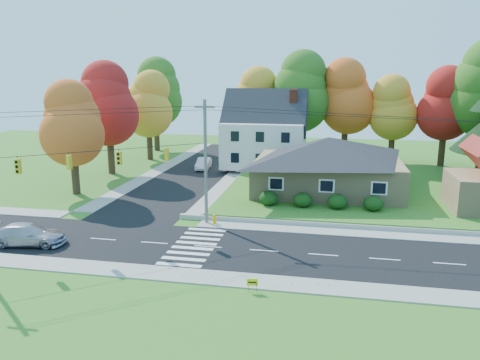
# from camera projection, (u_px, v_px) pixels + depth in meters

# --- Properties ---
(ground) EXTENTS (120.00, 120.00, 0.00)m
(ground) POSITION_uv_depth(u_px,v_px,m) (208.00, 247.00, 32.95)
(ground) COLOR #3D7923
(road_main) EXTENTS (90.00, 8.00, 0.02)m
(road_main) POSITION_uv_depth(u_px,v_px,m) (208.00, 247.00, 32.94)
(road_main) COLOR black
(road_main) RESTS_ON ground
(road_cross) EXTENTS (8.00, 44.00, 0.02)m
(road_cross) POSITION_uv_depth(u_px,v_px,m) (200.00, 170.00, 59.32)
(road_cross) COLOR black
(road_cross) RESTS_ON ground
(sidewalk_north) EXTENTS (90.00, 2.00, 0.08)m
(sidewalk_north) POSITION_uv_depth(u_px,v_px,m) (224.00, 224.00, 37.72)
(sidewalk_north) COLOR #9C9A90
(sidewalk_north) RESTS_ON ground
(sidewalk_south) EXTENTS (90.00, 2.00, 0.08)m
(sidewalk_south) POSITION_uv_depth(u_px,v_px,m) (187.00, 276.00, 28.15)
(sidewalk_south) COLOR #9C9A90
(sidewalk_south) RESTS_ON ground
(lawn) EXTENTS (30.00, 30.00, 0.50)m
(lawn) POSITION_uv_depth(u_px,v_px,m) (374.00, 184.00, 50.56)
(lawn) COLOR #3D7923
(lawn) RESTS_ON ground
(ranch_house) EXTENTS (14.60, 10.60, 5.40)m
(ranch_house) POSITION_uv_depth(u_px,v_px,m) (328.00, 164.00, 46.04)
(ranch_house) COLOR tan
(ranch_house) RESTS_ON lawn
(colonial_house) EXTENTS (10.40, 8.40, 9.60)m
(colonial_house) POSITION_uv_depth(u_px,v_px,m) (265.00, 134.00, 58.73)
(colonial_house) COLOR silver
(colonial_house) RESTS_ON lawn
(hedge_row) EXTENTS (10.70, 1.70, 1.27)m
(hedge_row) POSITION_uv_depth(u_px,v_px,m) (320.00, 201.00, 40.67)
(hedge_row) COLOR #163A10
(hedge_row) RESTS_ON lawn
(traffic_infrastructure) EXTENTS (38.10, 10.66, 10.00)m
(traffic_infrastructure) POSITION_uv_depth(u_px,v_px,m) (210.00, 172.00, 33.13)
(traffic_infrastructure) COLOR #666059
(traffic_infrastructure) RESTS_ON ground
(tree_lot_0) EXTENTS (6.72, 6.72, 12.51)m
(tree_lot_0) POSITION_uv_depth(u_px,v_px,m) (257.00, 101.00, 64.03)
(tree_lot_0) COLOR #3F2A19
(tree_lot_0) RESTS_ON lawn
(tree_lot_1) EXTENTS (7.84, 7.84, 14.60)m
(tree_lot_1) POSITION_uv_depth(u_px,v_px,m) (300.00, 92.00, 61.66)
(tree_lot_1) COLOR #3F2A19
(tree_lot_1) RESTS_ON lawn
(tree_lot_2) EXTENTS (7.28, 7.28, 13.56)m
(tree_lot_2) POSITION_uv_depth(u_px,v_px,m) (347.00, 97.00, 61.64)
(tree_lot_2) COLOR #3F2A19
(tree_lot_2) RESTS_ON lawn
(tree_lot_3) EXTENTS (6.16, 6.16, 11.47)m
(tree_lot_3) POSITION_uv_depth(u_px,v_px,m) (394.00, 108.00, 59.85)
(tree_lot_3) COLOR #3F2A19
(tree_lot_3) RESTS_ON lawn
(tree_lot_4) EXTENTS (6.72, 6.72, 12.51)m
(tree_lot_4) POSITION_uv_depth(u_px,v_px,m) (446.00, 104.00, 57.63)
(tree_lot_4) COLOR #3F2A19
(tree_lot_4) RESTS_ON lawn
(tree_west_0) EXTENTS (6.16, 6.16, 11.47)m
(tree_west_0) POSITION_uv_depth(u_px,v_px,m) (71.00, 123.00, 46.02)
(tree_west_0) COLOR #3F2A19
(tree_west_0) RESTS_ON ground
(tree_west_1) EXTENTS (7.28, 7.28, 13.56)m
(tree_west_1) POSITION_uv_depth(u_px,v_px,m) (108.00, 104.00, 55.49)
(tree_west_1) COLOR #3F2A19
(tree_west_1) RESTS_ON ground
(tree_west_2) EXTENTS (6.72, 6.72, 12.51)m
(tree_west_2) POSITION_uv_depth(u_px,v_px,m) (148.00, 104.00, 65.02)
(tree_west_2) COLOR #3F2A19
(tree_west_2) RESTS_ON ground
(tree_west_3) EXTENTS (7.84, 7.84, 14.60)m
(tree_west_3) POSITION_uv_depth(u_px,v_px,m) (155.00, 92.00, 72.77)
(tree_west_3) COLOR #3F2A19
(tree_west_3) RESTS_ON ground
(silver_sedan) EXTENTS (5.52, 2.91, 1.52)m
(silver_sedan) POSITION_uv_depth(u_px,v_px,m) (28.00, 235.00, 33.14)
(silver_sedan) COLOR #A5A5B4
(silver_sedan) RESTS_ON road_main
(white_car) EXTENTS (1.92, 4.47, 1.43)m
(white_car) POSITION_uv_depth(u_px,v_px,m) (204.00, 164.00, 59.63)
(white_car) COLOR silver
(white_car) RESTS_ON road_cross
(fire_hydrant) EXTENTS (0.47, 0.36, 0.81)m
(fire_hydrant) POSITION_uv_depth(u_px,v_px,m) (214.00, 220.00, 37.84)
(fire_hydrant) COLOR #DBA700
(fire_hydrant) RESTS_ON ground
(yard_sign) EXTENTS (0.63, 0.13, 0.79)m
(yard_sign) POSITION_uv_depth(u_px,v_px,m) (252.00, 283.00, 26.01)
(yard_sign) COLOR black
(yard_sign) RESTS_ON ground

